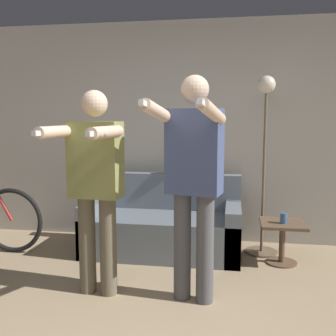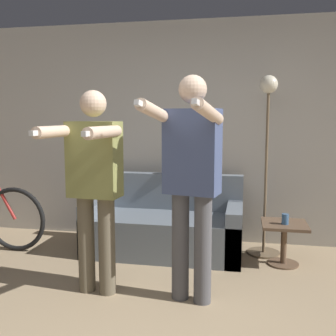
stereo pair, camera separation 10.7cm
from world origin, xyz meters
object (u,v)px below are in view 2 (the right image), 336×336
cat (202,167)px  cup (285,219)px  couch (165,228)px  person_left (94,179)px  side_table (284,235)px  floor_lamp (267,140)px  person_right (191,173)px

cat → cup: cat is taller
couch → person_left: bearing=-107.9°
side_table → cup: cup is taller
person_left → side_table: (1.62, 0.98, -0.67)m
couch → side_table: couch is taller
couch → side_table: bearing=-6.5°
side_table → cat: bearing=153.8°
couch → side_table: size_ratio=3.78×
cat → floor_lamp: floor_lamp is taller
couch → person_left: size_ratio=0.99×
side_table → couch: bearing=173.5°
side_table → person_right: bearing=-129.8°
couch → floor_lamp: 1.45m
floor_lamp → couch: bearing=-172.4°
couch → floor_lamp: floor_lamp is taller
couch → cup: size_ratio=16.20×
person_left → person_right: (0.80, 0.00, 0.07)m
side_table → cup: bearing=-89.4°
floor_lamp → cup: bearing=-61.2°
floor_lamp → person_left: bearing=-138.6°
person_right → floor_lamp: floor_lamp is taller
cat → floor_lamp: bearing=-11.9°
couch → cat: 0.80m
couch → person_right: size_ratio=0.93×
person_right → side_table: (0.81, 0.98, -0.74)m
cup → couch: bearing=171.5°
couch → person_right: (0.44, -1.12, 0.77)m
side_table → cup: (0.00, -0.04, 0.17)m
person_left → floor_lamp: 1.93m
cat → floor_lamp: size_ratio=0.26×
person_left → floor_lamp: (1.44, 1.26, 0.26)m
couch → person_left: (-0.36, -1.12, 0.71)m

